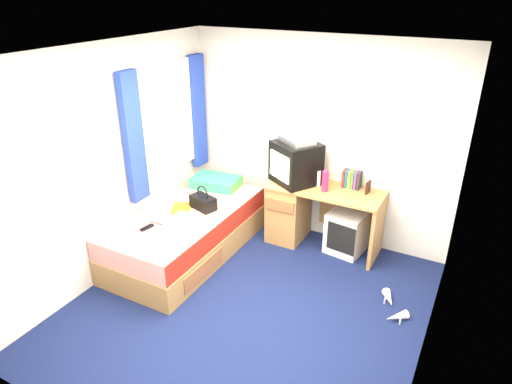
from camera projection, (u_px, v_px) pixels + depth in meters
The scene contains 20 objects.
ground at pixel (248, 307), 4.46m from camera, with size 3.40×3.40×0.00m, color #0C1438.
room_shell at pixel (246, 170), 3.84m from camera, with size 3.40×3.40×3.40m.
bed at pixel (187, 232), 5.24m from camera, with size 1.01×2.00×0.54m.
pillow at pixel (216, 182), 5.71m from camera, with size 0.58×0.37×0.13m, color teal.
desk at pixel (303, 210), 5.45m from camera, with size 1.30×0.55×0.75m.
storage_cube at pixel (346, 232), 5.29m from camera, with size 0.40×0.40×0.50m, color white.
crt_tv at pixel (296, 163), 5.25m from camera, with size 0.64×0.63×0.48m.
vcr at pixel (297, 140), 5.14m from camera, with size 0.39×0.28×0.07m, color silver.
book_row at pixel (352, 179), 5.17m from camera, with size 0.20×0.13×0.20m.
picture_frame at pixel (368, 187), 5.05m from camera, with size 0.02×0.12×0.14m, color black.
pink_water_bottle at pixel (325, 182), 5.07m from camera, with size 0.07×0.07×0.23m, color #E7204C.
aerosol_can at pixel (318, 178), 5.21m from camera, with size 0.05×0.05×0.19m, color white.
handbag at pixel (203, 202), 5.16m from camera, with size 0.34×0.25×0.28m.
towel at pixel (186, 221), 4.84m from camera, with size 0.26×0.22×0.09m, color silver.
magazine at pixel (181, 208), 5.18m from camera, with size 0.21×0.28×0.01m, color gold.
water_bottle at pixel (157, 220), 4.88m from camera, with size 0.07×0.07×0.20m, color silver.
colour_swatch_fan at pixel (166, 230), 4.74m from camera, with size 0.22×0.06×0.01m, color gold.
remote_control at pixel (147, 228), 4.77m from camera, with size 0.05×0.16×0.02m, color black.
window_assembly at pixel (167, 122), 5.24m from camera, with size 0.11×1.42×1.40m.
white_heels at pixel (393, 307), 4.39m from camera, with size 0.33×0.47×0.09m.
Camera 1 is at (1.75, -3.10, 2.91)m, focal length 32.00 mm.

